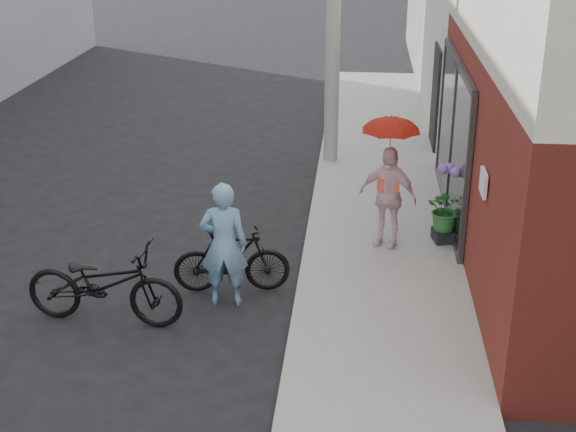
# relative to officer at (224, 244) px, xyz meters

# --- Properties ---
(ground) EXTENTS (80.00, 80.00, 0.00)m
(ground) POSITION_rel_officer_xyz_m (0.04, -0.24, -0.85)
(ground) COLOR black
(ground) RESTS_ON ground
(sidewalk) EXTENTS (2.20, 24.00, 0.12)m
(sidewalk) POSITION_rel_officer_xyz_m (2.14, 1.76, -0.79)
(sidewalk) COLOR gray
(sidewalk) RESTS_ON ground
(curb) EXTENTS (0.12, 24.00, 0.12)m
(curb) POSITION_rel_officer_xyz_m (0.98, 1.76, -0.79)
(curb) COLOR #9E9E99
(curb) RESTS_ON ground
(officer) EXTENTS (0.64, 0.45, 1.70)m
(officer) POSITION_rel_officer_xyz_m (0.00, 0.00, 0.00)
(officer) COLOR #699BBC
(officer) RESTS_ON ground
(bike_left) EXTENTS (2.09, 0.87, 1.07)m
(bike_left) POSITION_rel_officer_xyz_m (-1.42, -0.63, -0.31)
(bike_left) COLOR black
(bike_left) RESTS_ON ground
(bike_right) EXTENTS (1.62, 0.65, 0.95)m
(bike_right) POSITION_rel_officer_xyz_m (0.04, 0.34, -0.37)
(bike_right) COLOR black
(bike_right) RESTS_ON ground
(kimono_woman) EXTENTS (0.97, 0.70, 1.53)m
(kimono_woman) POSITION_rel_officer_xyz_m (2.14, 1.83, 0.04)
(kimono_woman) COLOR #FCD4E0
(kimono_woman) RESTS_ON sidewalk
(parasol) EXTENTS (0.82, 0.82, 0.72)m
(parasol) POSITION_rel_officer_xyz_m (2.14, 1.83, 1.17)
(parasol) COLOR red
(parasol) RESTS_ON kimono_woman
(planter) EXTENTS (0.41, 0.41, 0.18)m
(planter) POSITION_rel_officer_xyz_m (3.04, 2.02, -0.64)
(planter) COLOR black
(planter) RESTS_ON sidewalk
(potted_plant) EXTENTS (0.61, 0.53, 0.68)m
(potted_plant) POSITION_rel_officer_xyz_m (3.04, 2.02, -0.21)
(potted_plant) COLOR #2E7330
(potted_plant) RESTS_ON planter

